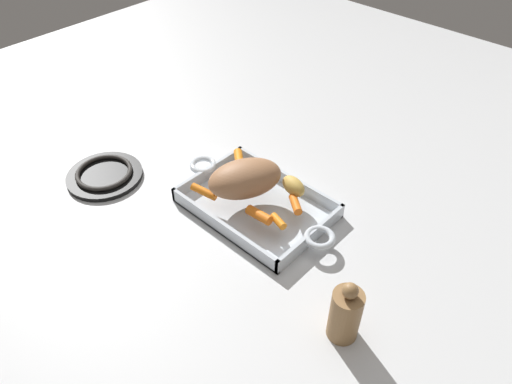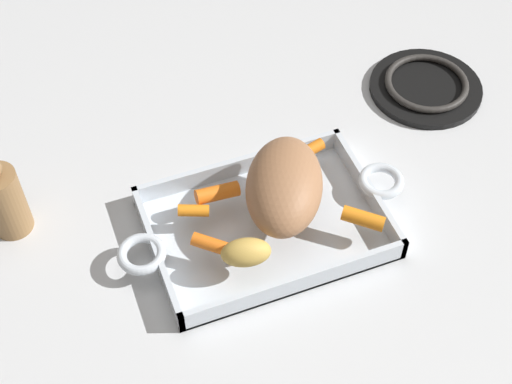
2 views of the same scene
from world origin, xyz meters
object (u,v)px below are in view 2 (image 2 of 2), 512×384
Objects in this scene: baby_carrot_center_left at (213,245)px; stove_burner_rear at (426,86)px; baby_carrot_center_right at (363,218)px; baby_carrot_northeast at (217,193)px; pork_roast at (284,186)px; potato_golden_small at (246,252)px; baby_carrot_southeast at (193,210)px; pepper_mill at (4,200)px; baby_carrot_short at (304,153)px; roasting_dish at (266,225)px.

baby_carrot_center_left reaches higher than stove_burner_rear.
baby_carrot_center_right reaches higher than baby_carrot_center_left.
baby_carrot_northeast is at bearing 66.97° from baby_carrot_center_left.
pork_roast is at bearing 141.65° from baby_carrot_center_right.
potato_golden_small reaches higher than baby_carrot_center_left.
potato_golden_small is at bearing -44.81° from baby_carrot_center_left.
potato_golden_small reaches higher than baby_carrot_northeast.
baby_carrot_northeast reaches higher than stove_burner_rear.
stove_burner_rear is (0.38, 0.22, -0.05)m from potato_golden_small.
baby_carrot_center_left is 0.06m from baby_carrot_southeast.
baby_carrot_southeast is (-0.01, 0.06, -0.00)m from baby_carrot_center_left.
stove_burner_rear is (0.38, 0.12, -0.04)m from baby_carrot_northeast.
pepper_mill is at bearing 144.41° from potato_golden_small.
pepper_mill is (-0.40, 0.05, 0.01)m from baby_carrot_short.
baby_carrot_short is at bearing 10.71° from baby_carrot_northeast.
baby_carrot_southeast is 0.18m from baby_carrot_short.
potato_golden_small is at bearing -135.41° from baby_carrot_short.
roasting_dish is at bearing -22.11° from pepper_mill.
pork_roast is at bearing -19.58° from pepper_mill.
pepper_mill reaches higher than roasting_dish.
pepper_mill is at bearing 160.42° from pork_roast.
baby_carrot_center_left is at bearing -160.71° from roasting_dish.
baby_carrot_center_left is at bearing -155.17° from stove_burner_rear.
pork_roast is 0.11m from baby_carrot_center_right.
pepper_mill is (-0.64, -0.04, 0.05)m from stove_burner_rear.
baby_carrot_short is 0.46× the size of pepper_mill.
baby_carrot_southeast is at bearing -166.84° from baby_carrot_short.
baby_carrot_northeast is 1.08× the size of baby_carrot_center_left.
baby_carrot_southeast is at bearing -22.97° from pepper_mill.
baby_carrot_center_right is 0.88× the size of potato_golden_small.
baby_carrot_center_left is (-0.19, 0.03, -0.00)m from baby_carrot_center_right.
baby_carrot_northeast reaches higher than baby_carrot_center_right.
baby_carrot_southeast is at bearing 167.42° from pork_roast.
baby_carrot_short is 0.34× the size of stove_burner_rear.
baby_carrot_center_right is 0.31m from stove_burner_rear.
pork_roast is at bearing -27.73° from baby_carrot_northeast.
baby_carrot_northeast is 0.33× the size of stove_burner_rear.
baby_carrot_center_right is (0.08, -0.07, -0.03)m from pork_roast.
potato_golden_small is (-0.05, -0.06, 0.04)m from roasting_dish.
stove_burner_rear is at bearing 16.89° from baby_carrot_northeast.
potato_golden_small is (0.00, -0.11, 0.01)m from baby_carrot_northeast.
pepper_mill is (-0.26, 0.08, 0.01)m from baby_carrot_northeast.
pepper_mill reaches higher than potato_golden_small.
stove_burner_rear is at bearing 3.17° from pepper_mill.
baby_carrot_southeast is (-0.20, 0.09, -0.00)m from baby_carrot_center_right.
potato_golden_small reaches higher than baby_carrot_southeast.
pork_roast is 2.90× the size of baby_carrot_center_right.
potato_golden_small is at bearing -89.99° from baby_carrot_northeast.
baby_carrot_center_left is at bearing -113.03° from baby_carrot_northeast.
stove_burner_rear is (0.41, 0.19, -0.04)m from baby_carrot_center_left.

